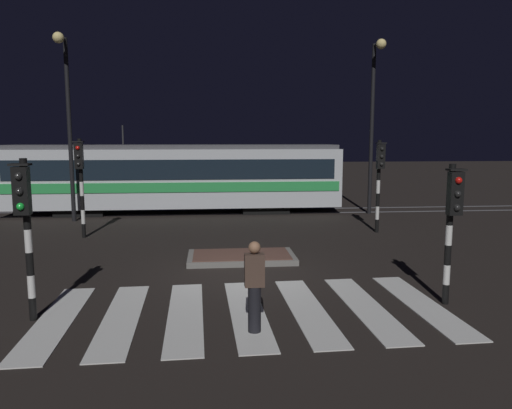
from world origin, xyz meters
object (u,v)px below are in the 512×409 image
Objects in this scene: traffic_light_corner_far_right at (379,172)px; tram at (175,177)px; traffic_light_corner_near_left at (25,216)px; pedestrian_waiting_at_kerb at (254,286)px; traffic_light_corner_far_left at (80,173)px; street_lamp_trackside_left at (67,107)px; traffic_light_corner_near_right at (452,213)px; street_lamp_trackside_right at (374,108)px.

traffic_light_corner_far_right is 0.22× the size of tram.
traffic_light_corner_near_left is 13.90m from tram.
traffic_light_corner_far_left is at bearing 120.61° from pedestrian_waiting_at_kerb.
street_lamp_trackside_left is (-12.16, 3.51, 2.53)m from traffic_light_corner_far_right.
traffic_light_corner_far_left is at bearing 140.33° from traffic_light_corner_near_right.
street_lamp_trackside_right is (2.46, 12.31, 2.93)m from traffic_light_corner_near_right.
pedestrian_waiting_at_kerb is (2.48, -14.71, -0.87)m from tram.
traffic_light_corner_far_left is 0.22× the size of tram.
traffic_light_corner_far_left is 13.07m from street_lamp_trackside_right.
traffic_light_corner_near_right is (8.53, 0.15, -0.11)m from traffic_light_corner_near_left.
traffic_light_corner_far_left is 6.39m from tram.
traffic_light_corner_near_right is 0.38× the size of street_lamp_trackside_right.
traffic_light_corner_near_right is at bearing -63.74° from tram.
traffic_light_corner_far_left reaches higher than traffic_light_corner_near_left.
pedestrian_waiting_at_kerb is at bearing -12.27° from traffic_light_corner_near_left.
traffic_light_corner_near_left reaches higher than pedestrian_waiting_at_kerb.
traffic_light_corner_far_right is (10.84, -0.02, -0.04)m from traffic_light_corner_far_left.
traffic_light_corner_near_left is 4.55m from pedestrian_waiting_at_kerb.
traffic_light_corner_far_right is at bearing -0.11° from traffic_light_corner_far_left.
traffic_light_corner_near_left reaches higher than traffic_light_corner_near_right.
traffic_light_corner_near_right is 0.19× the size of tram.
tram is at bearing 27.71° from street_lamp_trackside_left.
street_lamp_trackside_right is (1.21, 4.38, 2.62)m from traffic_light_corner_far_right.
pedestrian_waiting_at_kerb is at bearing -116.59° from street_lamp_trackside_right.
street_lamp_trackside_right is 0.50× the size of tram.
traffic_light_corner_near_left is 0.20× the size of tram.
street_lamp_trackside_right reaches higher than tram.
traffic_light_corner_far_left reaches higher than traffic_light_corner_far_right.
traffic_light_corner_near_left is 8.53m from traffic_light_corner_near_right.
tram reaches higher than traffic_light_corner_far_left.
street_lamp_trackside_right is at bearing 3.74° from street_lamp_trackside_left.
traffic_light_corner_near_left is 0.40× the size of street_lamp_trackside_right.
pedestrian_waiting_at_kerb is (6.67, -12.51, -3.95)m from street_lamp_trackside_left.
traffic_light_corner_far_right is (1.25, 7.93, 0.31)m from traffic_light_corner_near_right.
traffic_light_corner_near_right is 1.76× the size of pedestrian_waiting_at_kerb.
tram is 14.95m from pedestrian_waiting_at_kerb.
traffic_light_corner_far_left is 10.84m from traffic_light_corner_far_right.
traffic_light_corner_near_left is 0.91× the size of traffic_light_corner_far_right.
traffic_light_corner_far_right is 10.65m from pedestrian_waiting_at_kerb.
street_lamp_trackside_right reaches higher than traffic_light_corner_far_left.
street_lamp_trackside_right is 4.59× the size of pedestrian_waiting_at_kerb.
street_lamp_trackside_left reaches higher than pedestrian_waiting_at_kerb.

